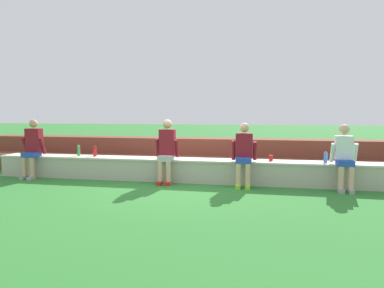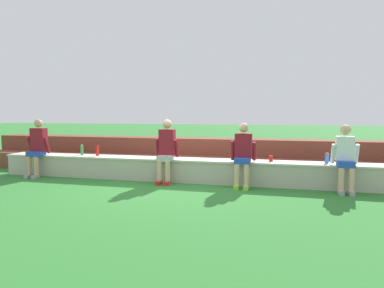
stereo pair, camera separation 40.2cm
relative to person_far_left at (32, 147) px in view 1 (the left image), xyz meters
The scene contains 11 objects.
ground_plane 3.68m from the person_far_left, ahead, with size 80.00×80.00×0.00m, color #2D752D.
stone_seating_wall 3.65m from the person_far_left, ahead, with size 9.06×0.60×0.52m.
brick_bleachers 4.00m from the person_far_left, 25.33° to the left, with size 12.28×1.47×0.88m.
person_far_left is the anchor object (origin of this frame).
person_left_of_center 3.35m from the person_far_left, ahead, with size 0.53×0.52×1.43m.
person_center 5.07m from the person_far_left, ahead, with size 0.54×0.55×1.36m.
person_right_of_center 7.08m from the person_far_left, ahead, with size 0.52×0.55×1.34m.
water_bottle_mid_left 1.50m from the person_far_left, 13.19° to the left, with size 0.08×0.08×0.26m.
water_bottle_center_gap 6.80m from the person_far_left, ahead, with size 0.08×0.08×0.22m.
water_bottle_near_right 1.09m from the person_far_left, 18.84° to the left, with size 0.07×0.07×0.27m.
plastic_cup_middle 5.66m from the person_far_left, ahead, with size 0.08×0.08×0.12m, color red.
Camera 1 is at (1.82, -7.45, 1.57)m, focal length 32.45 mm.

